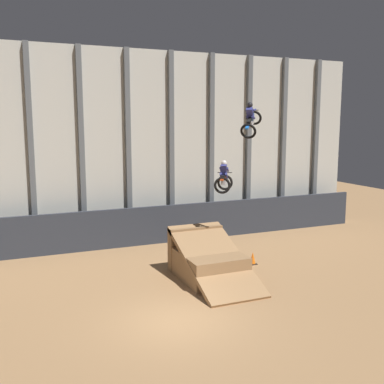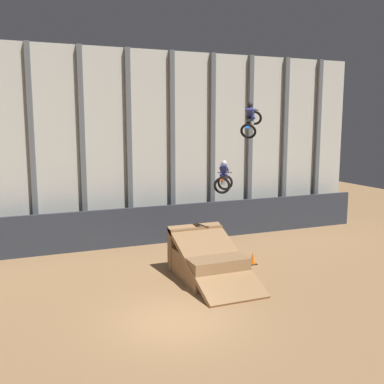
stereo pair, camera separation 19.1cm
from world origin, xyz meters
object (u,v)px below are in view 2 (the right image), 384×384
Objects in this scene: rider_bike_right_air at (251,120)px; traffic_cone_near_ramp at (253,259)px; rider_bike_left_air at (224,179)px; dirt_ramp at (207,261)px.

rider_bike_right_air reaches higher than traffic_cone_near_ramp.
rider_bike_right_air reaches higher than rider_bike_left_air.
dirt_ramp is at bearing -118.78° from rider_bike_right_air.
rider_bike_right_air is at bearing 19.68° from dirt_ramp.
traffic_cone_near_ramp is at bearing 29.38° from rider_bike_left_air.
rider_bike_left_air is 0.98× the size of rider_bike_right_air.
traffic_cone_near_ramp is (0.15, -0.18, -6.51)m from rider_bike_right_air.
rider_bike_left_air is 2.94× the size of traffic_cone_near_ramp.
dirt_ramp is 2.74× the size of rider_bike_right_air.
rider_bike_right_air is 3.00× the size of traffic_cone_near_ramp.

